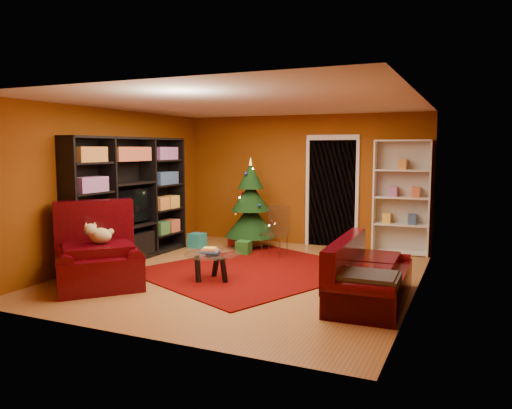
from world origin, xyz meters
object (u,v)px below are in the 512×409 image
at_px(media_unit, 129,199).
at_px(christmas_tree, 251,204).
at_px(rug, 253,270).
at_px(gift_box_teal, 197,240).
at_px(armchair, 98,253).
at_px(gift_box_green, 244,248).
at_px(coffee_table, 212,267).
at_px(sofa, 371,270).
at_px(gift_box_red, 235,240).
at_px(acrylic_chair, 274,234).
at_px(dog, 101,236).
at_px(white_bookshelf, 402,198).

relative_size(media_unit, christmas_tree, 1.56).
xyz_separation_m(rug, media_unit, (-2.28, -0.16, 1.06)).
xyz_separation_m(gift_box_teal, armchair, (0.17, -2.98, 0.34)).
bearing_deg(gift_box_green, coffee_table, -78.56).
distance_m(rug, coffee_table, 0.88).
distance_m(gift_box_teal, sofa, 4.36).
xyz_separation_m(gift_box_red, armchair, (-0.42, -3.47, 0.38)).
distance_m(gift_box_red, coffee_table, 2.73).
distance_m(gift_box_teal, gift_box_red, 0.76).
height_order(media_unit, coffee_table, media_unit).
distance_m(media_unit, christmas_tree, 2.39).
relative_size(armchair, acrylic_chair, 1.48).
height_order(gift_box_green, coffee_table, coffee_table).
distance_m(media_unit, armchair, 1.78).
xyz_separation_m(christmas_tree, acrylic_chair, (0.76, -0.64, -0.45)).
height_order(rug, gift_box_red, gift_box_red).
relative_size(gift_box_green, gift_box_red, 1.19).
bearing_deg(gift_box_teal, armchair, -86.82).
distance_m(christmas_tree, gift_box_teal, 1.28).
bearing_deg(gift_box_red, dog, -97.01).
height_order(gift_box_green, sofa, sofa).
bearing_deg(dog, gift_box_green, 23.55).
relative_size(sofa, coffee_table, 2.32).
bearing_deg(gift_box_red, christmas_tree, -6.19).
bearing_deg(armchair, white_bookshelf, 1.27).
distance_m(christmas_tree, coffee_table, 2.67).
bearing_deg(dog, christmas_tree, 29.78).
bearing_deg(dog, rug, -1.85).
distance_m(sofa, acrylic_chair, 2.85).
distance_m(rug, armchair, 2.40).
bearing_deg(white_bookshelf, armchair, -133.97).
bearing_deg(gift_box_teal, media_unit, -108.97).
bearing_deg(coffee_table, sofa, -0.88).
xyz_separation_m(gift_box_red, white_bookshelf, (3.15, 0.52, 0.94)).
bearing_deg(media_unit, coffee_table, -15.58).
height_order(christmas_tree, coffee_table, christmas_tree).
height_order(gift_box_green, gift_box_red, gift_box_green).
bearing_deg(acrylic_chair, gift_box_teal, 174.77).
relative_size(christmas_tree, coffee_table, 2.21).
bearing_deg(gift_box_teal, acrylic_chair, -6.16).
bearing_deg(dog, armchair, -135.00).
bearing_deg(sofa, acrylic_chair, 45.55).
relative_size(dog, sofa, 0.21).
xyz_separation_m(media_unit, dog, (0.66, -1.48, -0.35)).
bearing_deg(armchair, dog, 45.00).
bearing_deg(armchair, coffee_table, -12.88).
bearing_deg(acrylic_chair, christmas_tree, 140.78).
relative_size(gift_box_teal, armchair, 0.23).
relative_size(gift_box_red, sofa, 0.11).
bearing_deg(armchair, gift_box_teal, 46.23).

